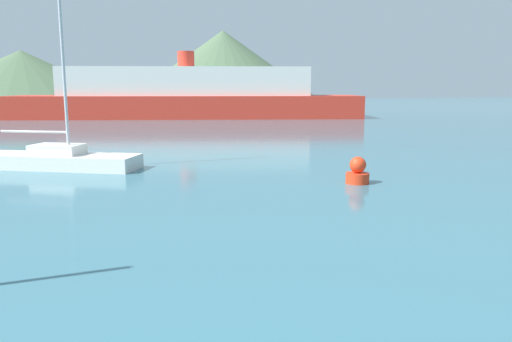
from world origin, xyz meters
The scene contains 5 objects.
sailboat_middle centered at (-4.79, 23.61, 0.43)m, with size 6.66×4.52×9.29m.
ferry_distant centered at (5.23, 54.15, 2.26)m, with size 36.17×15.12×6.75m.
buoy_marker centered at (5.32, 17.30, 0.38)m, with size 0.80×0.80×0.92m.
hill_central centered at (-16.54, 98.18, 4.66)m, with size 39.22×39.22×9.31m.
hill_east centered at (20.52, 103.66, 7.14)m, with size 40.89×40.89×14.27m.
Camera 1 is at (-2.83, 2.19, 3.32)m, focal length 35.00 mm.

